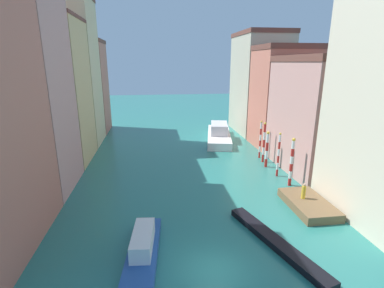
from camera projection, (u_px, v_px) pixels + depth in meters
The scene contains 18 objects.
ground_plane at pixel (179, 153), 41.14m from camera, with size 154.00×154.00×0.00m, color #28756B.
building_left_1 at pixel (20, 91), 26.80m from camera, with size 7.92×8.48×19.81m.
building_left_2 at pixel (53, 92), 35.47m from camera, with size 7.92×8.84×17.77m.
building_left_3 at pixel (70, 73), 43.26m from camera, with size 7.92×8.22×21.73m.
building_left_4 at pixel (84, 87), 51.80m from camera, with size 7.92×7.60×16.27m.
building_right_1 at pixel (319, 114), 33.34m from camera, with size 7.92×11.80×13.23m.
building_right_2 at pixel (282, 97), 42.58m from camera, with size 7.92×7.79×14.85m.
building_right_3 at pixel (259, 83), 51.61m from camera, with size 7.92×11.47×17.53m.
waterfront_dock at pixel (308, 204), 25.39m from camera, with size 3.19×5.68×0.75m.
person_on_dock at pixel (304, 192), 25.50m from camera, with size 0.36×0.36×1.43m.
mooring_pole_0 at pixel (292, 162), 29.46m from camera, with size 0.36×0.36×5.16m.
mooring_pole_1 at pixel (279, 154), 31.97m from camera, with size 0.26×0.26×5.07m.
mooring_pole_2 at pixel (267, 149), 34.92m from camera, with size 0.37×0.37×4.51m.
mooring_pole_3 at pixel (264, 142), 36.55m from camera, with size 0.30×0.30×5.24m.
mooring_pole_4 at pixel (260, 139), 38.22m from camera, with size 0.26×0.26×5.08m.
vaporetto_white at pixel (219, 134), 47.34m from camera, with size 6.05×13.16×2.85m.
gondola_black at pixel (275, 242), 20.26m from camera, with size 3.91×9.58×0.49m.
motorboat_0 at pixel (143, 247), 19.05m from camera, with size 2.56×7.39×1.79m.
Camera 1 is at (-3.42, -14.62, 12.47)m, focal length 26.91 mm.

